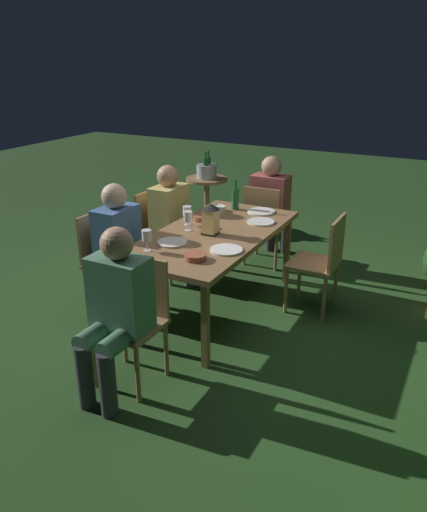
{
  "coord_description": "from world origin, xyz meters",
  "views": [
    {
      "loc": [
        3.61,
        1.9,
        2.15
      ],
      "look_at": [
        0.0,
        0.0,
        0.5
      ],
      "focal_mm": 35.85,
      "sensor_mm": 36.0,
      "label": 1
    }
  ],
  "objects_px": {
    "person_in_green": "(115,307)",
    "chair_side_left_a": "(158,230)",
    "lantern_centerpiece": "(210,217)",
    "wine_glass_c": "(188,217)",
    "chair_side_right_a": "(322,259)",
    "wine_glass_a": "(147,236)",
    "person_in_mustard": "(175,218)",
    "plate_a": "(226,250)",
    "wine_glass_b": "(187,212)",
    "plate_d": "(261,212)",
    "bowl_olives": "(195,257)",
    "green_bottle_on_table": "(235,198)",
    "chair_head_far": "(135,315)",
    "plate_c": "(172,242)",
    "bowl_salad": "(219,208)",
    "side_table": "(207,194)",
    "ice_bucket": "(207,170)",
    "chair_head_near": "(265,221)",
    "person_in_blue": "(124,244)",
    "bowl_bread": "(201,218)",
    "plate_b": "(261,222)",
    "dining_table": "(213,238)",
    "chair_side_left_b": "(107,257)"
  },
  "relations": [
    {
      "from": "person_in_green",
      "to": "chair_side_left_a",
      "type": "distance_m",
      "value": 1.95
    },
    {
      "from": "lantern_centerpiece",
      "to": "wine_glass_c",
      "type": "height_order",
      "value": "lantern_centerpiece"
    },
    {
      "from": "chair_side_right_a",
      "to": "wine_glass_a",
      "type": "xyz_separation_m",
      "value": [
        1.03,
        -1.08,
        0.35
      ]
    },
    {
      "from": "person_in_mustard",
      "to": "plate_a",
      "type": "height_order",
      "value": "person_in_mustard"
    },
    {
      "from": "person_in_mustard",
      "to": "wine_glass_b",
      "type": "height_order",
      "value": "person_in_mustard"
    },
    {
      "from": "plate_d",
      "to": "person_in_green",
      "type": "bearing_deg",
      "value": -3.68
    },
    {
      "from": "plate_a",
      "to": "bowl_olives",
      "type": "relative_size",
      "value": 1.54
    },
    {
      "from": "green_bottle_on_table",
      "to": "chair_head_far",
      "type": "bearing_deg",
      "value": 3.96
    },
    {
      "from": "plate_c",
      "to": "bowl_salad",
      "type": "bearing_deg",
      "value": -175.33
    },
    {
      "from": "side_table",
      "to": "chair_side_left_a",
      "type": "bearing_deg",
      "value": 12.06
    },
    {
      "from": "plate_a",
      "to": "ice_bucket",
      "type": "relative_size",
      "value": 0.73
    },
    {
      "from": "chair_head_near",
      "to": "wine_glass_c",
      "type": "height_order",
      "value": "wine_glass_c"
    },
    {
      "from": "person_in_green",
      "to": "plate_c",
      "type": "bearing_deg",
      "value": -170.06
    },
    {
      "from": "chair_side_right_a",
      "to": "ice_bucket",
      "type": "xyz_separation_m",
      "value": [
        -1.67,
        -2.03,
        0.24
      ]
    },
    {
      "from": "bowl_salad",
      "to": "side_table",
      "type": "bearing_deg",
      "value": -147.78
    },
    {
      "from": "person_in_blue",
      "to": "plate_d",
      "type": "xyz_separation_m",
      "value": [
        -1.13,
        0.77,
        0.09
      ]
    },
    {
      "from": "wine_glass_b",
      "to": "plate_a",
      "type": "xyz_separation_m",
      "value": [
        0.41,
        0.58,
        -0.11
      ]
    },
    {
      "from": "person_in_mustard",
      "to": "wine_glass_b",
      "type": "bearing_deg",
      "value": 45.64
    },
    {
      "from": "wine_glass_b",
      "to": "wine_glass_c",
      "type": "xyz_separation_m",
      "value": [
        0.13,
        0.08,
        0.0
      ]
    },
    {
      "from": "wine_glass_c",
      "to": "person_in_blue",
      "type": "bearing_deg",
      "value": -50.76
    },
    {
      "from": "plate_c",
      "to": "side_table",
      "type": "bearing_deg",
      "value": -157.46
    },
    {
      "from": "plate_d",
      "to": "bowl_salad",
      "type": "bearing_deg",
      "value": -69.49
    },
    {
      "from": "plate_c",
      "to": "bowl_salad",
      "type": "height_order",
      "value": "bowl_salad"
    },
    {
      "from": "plate_a",
      "to": "bowl_salad",
      "type": "relative_size",
      "value": 1.98
    },
    {
      "from": "side_table",
      "to": "bowl_bread",
      "type": "bearing_deg",
      "value": 27.13
    },
    {
      "from": "bowl_bread",
      "to": "wine_glass_b",
      "type": "bearing_deg",
      "value": -14.99
    },
    {
      "from": "lantern_centerpiece",
      "to": "side_table",
      "type": "distance_m",
      "value": 2.48
    },
    {
      "from": "wine_glass_c",
      "to": "side_table",
      "type": "xyz_separation_m",
      "value": [
        -2.14,
        -0.98,
        -0.42
      ]
    },
    {
      "from": "plate_a",
      "to": "plate_d",
      "type": "distance_m",
      "value": 1.07
    },
    {
      "from": "chair_head_far",
      "to": "green_bottle_on_table",
      "type": "height_order",
      "value": "green_bottle_on_table"
    },
    {
      "from": "chair_head_near",
      "to": "plate_b",
      "type": "xyz_separation_m",
      "value": [
        0.72,
        0.25,
        0.24
      ]
    },
    {
      "from": "chair_head_near",
      "to": "plate_d",
      "type": "height_order",
      "value": "chair_head_near"
    },
    {
      "from": "bowl_bread",
      "to": "plate_b",
      "type": "bearing_deg",
      "value": 110.47
    },
    {
      "from": "dining_table",
      "to": "chair_side_left_b",
      "type": "xyz_separation_m",
      "value": [
        0.41,
        -0.84,
        -0.18
      ]
    },
    {
      "from": "plate_d",
      "to": "bowl_bread",
      "type": "distance_m",
      "value": 0.61
    },
    {
      "from": "person_in_green",
      "to": "person_in_blue",
      "type": "relative_size",
      "value": 1.0
    },
    {
      "from": "person_in_blue",
      "to": "plate_d",
      "type": "bearing_deg",
      "value": 145.54
    },
    {
      "from": "plate_c",
      "to": "person_in_mustard",
      "type": "bearing_deg",
      "value": -149.35
    },
    {
      "from": "chair_side_left_b",
      "to": "green_bottle_on_table",
      "type": "xyz_separation_m",
      "value": [
        -1.1,
        0.71,
        0.34
      ]
    },
    {
      "from": "bowl_salad",
      "to": "chair_side_left_b",
      "type": "bearing_deg",
      "value": -30.89
    },
    {
      "from": "green_bottle_on_table",
      "to": "wine_glass_a",
      "type": "bearing_deg",
      "value": -5.19
    },
    {
      "from": "chair_head_far",
      "to": "chair_side_left_a",
      "type": "relative_size",
      "value": 1.0
    },
    {
      "from": "lantern_centerpiece",
      "to": "ice_bucket",
      "type": "relative_size",
      "value": 0.77
    },
    {
      "from": "plate_d",
      "to": "bowl_salad",
      "type": "relative_size",
      "value": 2.03
    },
    {
      "from": "chair_side_left_a",
      "to": "ice_bucket",
      "type": "height_order",
      "value": "ice_bucket"
    },
    {
      "from": "lantern_centerpiece",
      "to": "wine_glass_c",
      "type": "relative_size",
      "value": 1.57
    },
    {
      "from": "dining_table",
      "to": "chair_head_far",
      "type": "height_order",
      "value": "chair_head_far"
    },
    {
      "from": "chair_head_far",
      "to": "person_in_mustard",
      "type": "relative_size",
      "value": 0.76
    },
    {
      "from": "chair_side_right_a",
      "to": "plate_a",
      "type": "distance_m",
      "value": 0.95
    },
    {
      "from": "wine_glass_b",
      "to": "plate_c",
      "type": "relative_size",
      "value": 0.7
    }
  ]
}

